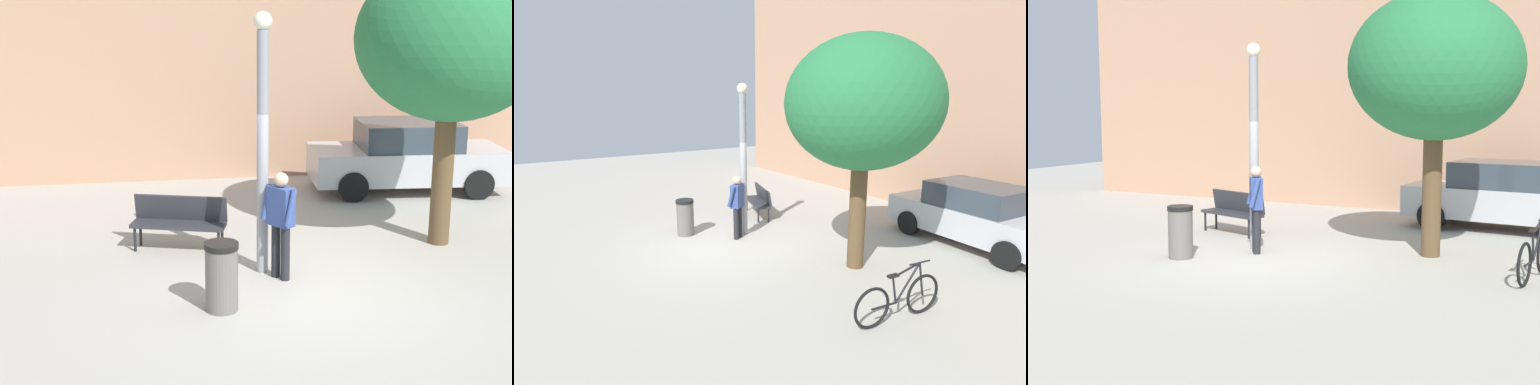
% 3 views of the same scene
% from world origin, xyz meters
% --- Properties ---
extents(ground_plane, '(36.00, 36.00, 0.00)m').
position_xyz_m(ground_plane, '(0.00, 0.00, 0.00)').
color(ground_plane, '#A8A399').
extents(building_facade, '(19.51, 2.00, 9.19)m').
position_xyz_m(building_facade, '(0.00, 8.09, 4.59)').
color(building_facade, tan).
rests_on(building_facade, ground_plane).
extents(lamppost, '(0.28, 0.28, 4.00)m').
position_xyz_m(lamppost, '(-0.57, 0.93, 2.17)').
color(lamppost, gray).
rests_on(lamppost, ground_plane).
extents(person_by_lamppost, '(0.52, 0.62, 1.67)m').
position_xyz_m(person_by_lamppost, '(-0.34, 0.60, 0.97)').
color(person_by_lamppost, '#232328').
rests_on(person_by_lamppost, ground_plane).
extents(park_bench, '(1.67, 0.93, 0.92)m').
position_xyz_m(park_bench, '(-1.78, 2.21, 0.55)').
color(park_bench, '#2D2D33').
rests_on(park_bench, ground_plane).
extents(plaza_tree, '(3.18, 3.18, 4.87)m').
position_xyz_m(plaza_tree, '(2.72, 1.81, 3.49)').
color(plaza_tree, brown).
rests_on(plaza_tree, ground_plane).
extents(bicycle_black, '(0.30, 1.80, 0.97)m').
position_xyz_m(bicycle_black, '(4.70, 0.78, 0.38)').
color(bicycle_black, black).
rests_on(bicycle_black, ground_plane).
extents(parked_car_silver, '(4.32, 2.08, 1.55)m').
position_xyz_m(parked_car_silver, '(3.39, 5.33, 0.77)').
color(parked_car_silver, '#B7B7BC').
rests_on(parked_car_silver, ground_plane).
extents(trash_bin, '(0.48, 0.48, 0.98)m').
position_xyz_m(trash_bin, '(-1.36, -0.44, 0.49)').
color(trash_bin, '#66605B').
rests_on(trash_bin, ground_plane).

